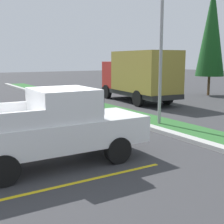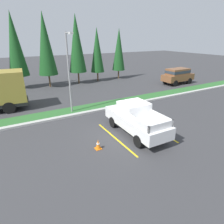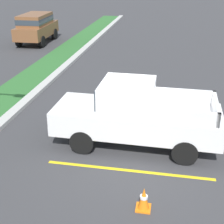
{
  "view_description": "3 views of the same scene",
  "coord_description": "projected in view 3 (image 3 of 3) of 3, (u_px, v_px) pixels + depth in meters",
  "views": [
    {
      "loc": [
        8.11,
        -2.9,
        2.9
      ],
      "look_at": [
        1.03,
        1.44,
        1.45
      ],
      "focal_mm": 49.04,
      "sensor_mm": 36.0,
      "label": 1
    },
    {
      "loc": [
        -6.84,
        -9.36,
        6.13
      ],
      "look_at": [
        -0.47,
        1.93,
        1.02
      ],
      "focal_mm": 30.85,
      "sensor_mm": 36.0,
      "label": 2
    },
    {
      "loc": [
        -9.03,
        -0.96,
        5.38
      ],
      "look_at": [
        0.69,
        0.88,
        0.88
      ],
      "focal_mm": 52.49,
      "sensor_mm": 36.0,
      "label": 3
    }
  ],
  "objects": [
    {
      "name": "parking_line_near",
      "position": [
        129.0,
        170.0,
        9.32
      ],
      "size": [
        0.12,
        4.8,
        0.01
      ],
      "primitive_type": "cube",
      "color": "yellow",
      "rests_on": "ground"
    },
    {
      "name": "traffic_cone",
      "position": [
        144.0,
        199.0,
        7.75
      ],
      "size": [
        0.36,
        0.36,
        0.6
      ],
      "color": "orange",
      "rests_on": "ground"
    },
    {
      "name": "parking_line_far",
      "position": [
        141.0,
        123.0,
        12.1
      ],
      "size": [
        0.12,
        4.8,
        0.01
      ],
      "primitive_type": "cube",
      "color": "yellow",
      "rests_on": "ground"
    },
    {
      "name": "suv_distant",
      "position": [
        36.0,
        26.0,
        23.84
      ],
      "size": [
        4.66,
        2.08,
        2.1
      ],
      "color": "black",
      "rests_on": "ground"
    },
    {
      "name": "ground_plane",
      "position": [
        135.0,
        148.0,
        10.46
      ],
      "size": [
        120.0,
        120.0,
        0.0
      ],
      "primitive_type": "plane",
      "color": "#38383A"
    },
    {
      "name": "pickup_truck_main",
      "position": [
        135.0,
        115.0,
        10.29
      ],
      "size": [
        2.03,
        5.25,
        2.1
      ],
      "color": "black",
      "rests_on": "ground"
    }
  ]
}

